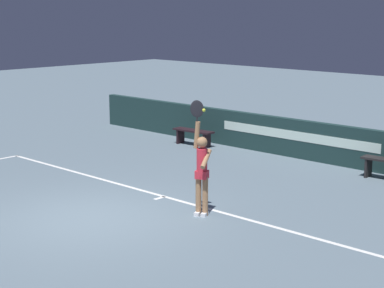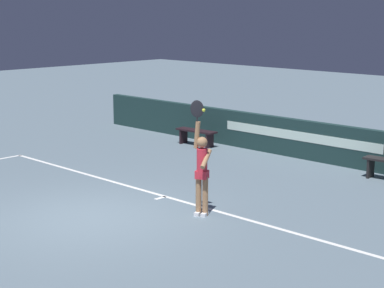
{
  "view_description": "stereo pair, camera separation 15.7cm",
  "coord_description": "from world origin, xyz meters",
  "views": [
    {
      "loc": [
        9.93,
        -7.55,
        4.01
      ],
      "look_at": [
        1.42,
        1.43,
        1.47
      ],
      "focal_mm": 61.2,
      "sensor_mm": 36.0,
      "label": 1
    },
    {
      "loc": [
        10.04,
        -7.44,
        4.01
      ],
      "look_at": [
        1.42,
        1.43,
        1.47
      ],
      "focal_mm": 61.2,
      "sensor_mm": 36.0,
      "label": 2
    }
  ],
  "objects": [
    {
      "name": "courtside_bench_far",
      "position": [
        -3.34,
        6.52,
        0.36
      ],
      "size": [
        1.38,
        0.45,
        0.48
      ],
      "color": "black",
      "rests_on": "ground"
    },
    {
      "name": "court_lines",
      "position": [
        0.0,
        -0.6,
        0.0
      ],
      "size": [
        11.99,
        5.45,
        0.0
      ],
      "color": "white",
      "rests_on": "ground"
    },
    {
      "name": "tennis_player",
      "position": [
        1.48,
        1.65,
        0.95
      ],
      "size": [
        0.49,
        0.45,
        2.31
      ],
      "color": "#A3764F",
      "rests_on": "ground"
    },
    {
      "name": "back_wall",
      "position": [
        -0.0,
        7.29,
        0.53
      ],
      "size": [
        16.19,
        0.21,
        1.06
      ],
      "color": "#1B3332",
      "rests_on": "ground"
    },
    {
      "name": "ground_plane",
      "position": [
        0.0,
        0.0,
        0.0
      ],
      "size": [
        60.0,
        60.0,
        0.0
      ],
      "primitive_type": "plane",
      "color": "slate"
    },
    {
      "name": "tennis_ball",
      "position": [
        1.76,
        1.4,
        2.17
      ],
      "size": [
        0.06,
        0.06,
        0.06
      ],
      "color": "#CFDB36"
    }
  ]
}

